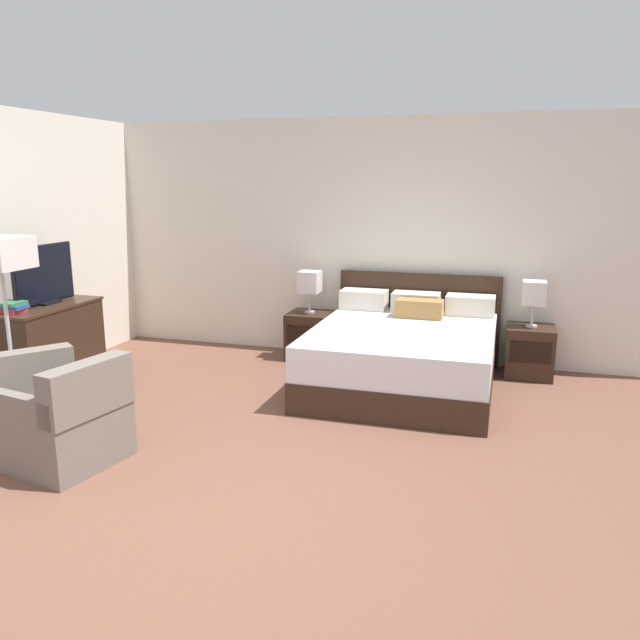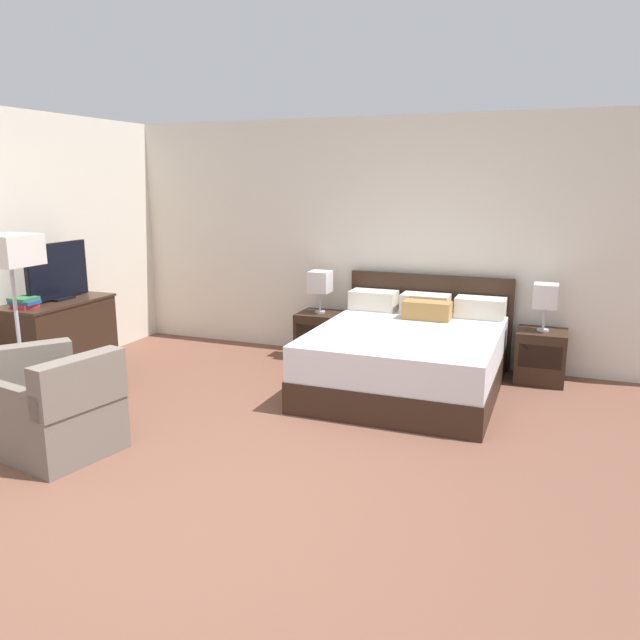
{
  "view_description": "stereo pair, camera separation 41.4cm",
  "coord_description": "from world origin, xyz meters",
  "px_view_note": "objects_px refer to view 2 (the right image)",
  "views": [
    {
      "loc": [
        1.52,
        -3.05,
        1.94
      ],
      "look_at": [
        0.01,
        1.97,
        0.75
      ],
      "focal_mm": 35.0,
      "sensor_mm": 36.0,
      "label": 1
    },
    {
      "loc": [
        1.91,
        -2.91,
        1.94
      ],
      "look_at": [
        0.01,
        1.97,
        0.75
      ],
      "focal_mm": 35.0,
      "sensor_mm": 36.0,
      "label": 2
    }
  ],
  "objects_px": {
    "nightstand_right": "(541,356)",
    "table_lamp_left": "(320,282)",
    "table_lamp_right": "(545,297)",
    "book_red_cover": "(25,306)",
    "nightstand_left": "(320,335)",
    "bed": "(408,356)",
    "book_blue_cover": "(24,302)",
    "armchair_by_window": "(23,398)",
    "book_small_top": "(23,299)",
    "tv": "(57,272)",
    "armchair_companion": "(63,417)",
    "floor_lamp": "(10,260)",
    "dresser": "(59,340)"
  },
  "relations": [
    {
      "from": "book_red_cover",
      "to": "table_lamp_left",
      "type": "bearing_deg",
      "value": 44.81
    },
    {
      "from": "bed",
      "to": "armchair_companion",
      "type": "xyz_separation_m",
      "value": [
        -1.95,
        -2.31,
        -0.03
      ]
    },
    {
      "from": "armchair_by_window",
      "to": "floor_lamp",
      "type": "height_order",
      "value": "floor_lamp"
    },
    {
      "from": "floor_lamp",
      "to": "armchair_by_window",
      "type": "bearing_deg",
      "value": -43.53
    },
    {
      "from": "dresser",
      "to": "table_lamp_right",
      "type": "bearing_deg",
      "value": 21.14
    },
    {
      "from": "table_lamp_right",
      "to": "book_blue_cover",
      "type": "bearing_deg",
      "value": -154.86
    },
    {
      "from": "table_lamp_left",
      "to": "book_blue_cover",
      "type": "xyz_separation_m",
      "value": [
        -2.07,
        -2.05,
        0.01
      ]
    },
    {
      "from": "tv",
      "to": "dresser",
      "type": "bearing_deg",
      "value": -92.29
    },
    {
      "from": "nightstand_left",
      "to": "book_blue_cover",
      "type": "relative_size",
      "value": 2.13
    },
    {
      "from": "armchair_by_window",
      "to": "nightstand_right",
      "type": "bearing_deg",
      "value": 37.32
    },
    {
      "from": "book_blue_cover",
      "to": "book_red_cover",
      "type": "bearing_deg",
      "value": 0.0
    },
    {
      "from": "bed",
      "to": "dresser",
      "type": "relative_size",
      "value": 1.82
    },
    {
      "from": "table_lamp_left",
      "to": "floor_lamp",
      "type": "bearing_deg",
      "value": -126.46
    },
    {
      "from": "nightstand_left",
      "to": "table_lamp_right",
      "type": "distance_m",
      "value": 2.38
    },
    {
      "from": "book_blue_cover",
      "to": "armchair_companion",
      "type": "distance_m",
      "value": 1.68
    },
    {
      "from": "book_small_top",
      "to": "table_lamp_right",
      "type": "bearing_deg",
      "value": 25.1
    },
    {
      "from": "nightstand_left",
      "to": "dresser",
      "type": "bearing_deg",
      "value": -140.73
    },
    {
      "from": "armchair_by_window",
      "to": "nightstand_left",
      "type": "bearing_deg",
      "value": 63.97
    },
    {
      "from": "nightstand_left",
      "to": "bed",
      "type": "bearing_deg",
      "value": -30.72
    },
    {
      "from": "bed",
      "to": "book_small_top",
      "type": "bearing_deg",
      "value": -157.08
    },
    {
      "from": "bed",
      "to": "tv",
      "type": "xyz_separation_m",
      "value": [
        -3.22,
        -0.94,
        0.75
      ]
    },
    {
      "from": "nightstand_left",
      "to": "armchair_companion",
      "type": "xyz_separation_m",
      "value": [
        -0.8,
        -3.0,
        0.03
      ]
    },
    {
      "from": "table_lamp_right",
      "to": "tv",
      "type": "bearing_deg",
      "value": -159.58
    },
    {
      "from": "nightstand_left",
      "to": "table_lamp_right",
      "type": "relative_size",
      "value": 1.11
    },
    {
      "from": "nightstand_right",
      "to": "table_lamp_left",
      "type": "relative_size",
      "value": 1.11
    },
    {
      "from": "book_small_top",
      "to": "table_lamp_left",
      "type": "bearing_deg",
      "value": 44.71
    },
    {
      "from": "table_lamp_left",
      "to": "book_small_top",
      "type": "xyz_separation_m",
      "value": [
        -2.07,
        -2.05,
        0.04
      ]
    },
    {
      "from": "book_red_cover",
      "to": "armchair_companion",
      "type": "xyz_separation_m",
      "value": [
        1.27,
        -0.95,
        -0.54
      ]
    },
    {
      "from": "book_small_top",
      "to": "book_blue_cover",
      "type": "bearing_deg",
      "value": 0.0
    },
    {
      "from": "floor_lamp",
      "to": "nightstand_left",
      "type": "bearing_deg",
      "value": 53.52
    },
    {
      "from": "nightstand_left",
      "to": "armchair_companion",
      "type": "height_order",
      "value": "armchair_companion"
    },
    {
      "from": "nightstand_left",
      "to": "table_lamp_right",
      "type": "xyz_separation_m",
      "value": [
        2.31,
        0.0,
        0.59
      ]
    },
    {
      "from": "book_red_cover",
      "to": "floor_lamp",
      "type": "height_order",
      "value": "floor_lamp"
    },
    {
      "from": "book_blue_cover",
      "to": "armchair_by_window",
      "type": "distance_m",
      "value": 1.17
    },
    {
      "from": "table_lamp_left",
      "to": "dresser",
      "type": "xyz_separation_m",
      "value": [
        -2.07,
        -1.69,
        -0.43
      ]
    },
    {
      "from": "tv",
      "to": "floor_lamp",
      "type": "distance_m",
      "value": 0.86
    },
    {
      "from": "book_red_cover",
      "to": "bed",
      "type": "bearing_deg",
      "value": 22.96
    },
    {
      "from": "table_lamp_left",
      "to": "floor_lamp",
      "type": "distance_m",
      "value": 3.03
    },
    {
      "from": "table_lamp_left",
      "to": "table_lamp_right",
      "type": "distance_m",
      "value": 2.31
    },
    {
      "from": "dresser",
      "to": "bed",
      "type": "bearing_deg",
      "value": 17.31
    },
    {
      "from": "nightstand_left",
      "to": "book_blue_cover",
      "type": "height_order",
      "value": "book_blue_cover"
    },
    {
      "from": "table_lamp_right",
      "to": "tv",
      "type": "xyz_separation_m",
      "value": [
        -4.37,
        -1.63,
        0.22
      ]
    },
    {
      "from": "table_lamp_right",
      "to": "book_red_cover",
      "type": "distance_m",
      "value": 4.83
    },
    {
      "from": "table_lamp_left",
      "to": "armchair_by_window",
      "type": "height_order",
      "value": "table_lamp_left"
    },
    {
      "from": "table_lamp_left",
      "to": "book_red_cover",
      "type": "height_order",
      "value": "table_lamp_left"
    },
    {
      "from": "tv",
      "to": "armchair_by_window",
      "type": "distance_m",
      "value": 1.57
    },
    {
      "from": "table_lamp_right",
      "to": "armchair_companion",
      "type": "relative_size",
      "value": 0.57
    },
    {
      "from": "table_lamp_right",
      "to": "floor_lamp",
      "type": "distance_m",
      "value": 4.77
    },
    {
      "from": "table_lamp_left",
      "to": "floor_lamp",
      "type": "relative_size",
      "value": 0.31
    },
    {
      "from": "table_lamp_left",
      "to": "dresser",
      "type": "distance_m",
      "value": 2.7
    }
  ]
}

